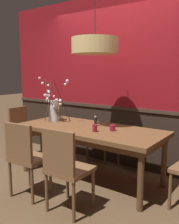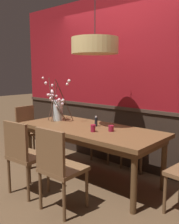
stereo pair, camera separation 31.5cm
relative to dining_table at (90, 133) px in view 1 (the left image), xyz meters
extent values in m
plane|color=brown|center=(0.00, 0.00, -0.66)|extent=(24.00, 24.00, 0.00)
cube|color=#2D2119|center=(0.00, 0.79, -0.20)|extent=(4.62, 0.12, 0.92)
cube|color=#3E2E24|center=(0.00, 0.78, 0.27)|extent=(4.62, 0.14, 0.05)
cube|color=maroon|center=(0.00, 0.79, 1.15)|extent=(4.62, 0.12, 1.79)
cube|color=brown|center=(0.00, 0.00, 0.06)|extent=(2.07, 0.90, 0.05)
cube|color=brown|center=(0.00, 0.00, -0.01)|extent=(1.96, 0.79, 0.08)
cylinder|color=brown|center=(-0.94, -0.36, -0.32)|extent=(0.07, 0.07, 0.69)
cylinder|color=brown|center=(0.94, -0.36, -0.32)|extent=(0.07, 0.07, 0.69)
cylinder|color=brown|center=(-0.94, 0.36, -0.32)|extent=(0.07, 0.07, 0.69)
cylinder|color=brown|center=(0.94, 0.36, -0.32)|extent=(0.07, 0.07, 0.69)
cube|color=brown|center=(0.31, -0.78, -0.20)|extent=(0.44, 0.43, 0.04)
cube|color=brown|center=(0.31, -0.97, 0.05)|extent=(0.41, 0.05, 0.45)
cylinder|color=brown|center=(0.12, -0.61, -0.44)|extent=(0.04, 0.04, 0.44)
cylinder|color=brown|center=(0.49, -0.60, -0.44)|extent=(0.04, 0.04, 0.44)
cylinder|color=brown|center=(0.13, -0.97, -0.44)|extent=(0.04, 0.04, 0.44)
cylinder|color=brown|center=(0.50, -0.95, -0.44)|extent=(0.04, 0.04, 0.44)
cube|color=brown|center=(-0.29, 0.77, -0.21)|extent=(0.42, 0.43, 0.04)
cube|color=brown|center=(-0.29, 0.96, 0.05)|extent=(0.40, 0.04, 0.49)
cylinder|color=brown|center=(-0.11, 0.58, -0.45)|extent=(0.04, 0.04, 0.43)
cylinder|color=brown|center=(-0.47, 0.58, -0.45)|extent=(0.04, 0.04, 0.43)
cylinder|color=brown|center=(-0.11, 0.95, -0.45)|extent=(0.04, 0.04, 0.43)
cylinder|color=brown|center=(-0.47, 0.95, -0.45)|extent=(0.04, 0.04, 0.43)
cube|color=brown|center=(0.32, 0.79, -0.22)|extent=(0.44, 0.45, 0.04)
cube|color=brown|center=(0.33, 0.99, 0.04)|extent=(0.40, 0.06, 0.47)
cylinder|color=brown|center=(0.49, 0.60, -0.45)|extent=(0.04, 0.04, 0.42)
cylinder|color=brown|center=(0.13, 0.61, -0.45)|extent=(0.04, 0.04, 0.42)
cylinder|color=brown|center=(0.50, 0.97, -0.45)|extent=(0.04, 0.04, 0.42)
cylinder|color=brown|center=(0.15, 0.99, -0.45)|extent=(0.04, 0.04, 0.42)
cylinder|color=brown|center=(1.20, -0.14, -0.45)|extent=(0.04, 0.04, 0.43)
cube|color=brown|center=(-0.30, -0.81, -0.19)|extent=(0.45, 0.42, 0.04)
cube|color=brown|center=(-0.29, -0.98, 0.05)|extent=(0.40, 0.07, 0.44)
cylinder|color=brown|center=(-0.50, -0.67, -0.44)|extent=(0.04, 0.04, 0.45)
cylinder|color=brown|center=(-0.14, -0.64, -0.44)|extent=(0.04, 0.04, 0.45)
cylinder|color=brown|center=(-0.47, -0.99, -0.44)|extent=(0.04, 0.04, 0.45)
cylinder|color=brown|center=(-0.11, -0.96, -0.44)|extent=(0.04, 0.04, 0.45)
cube|color=brown|center=(-1.36, 0.01, -0.19)|extent=(0.44, 0.42, 0.04)
cube|color=brown|center=(-1.56, 0.01, 0.03)|extent=(0.05, 0.38, 0.41)
cylinder|color=brown|center=(-1.19, 0.19, -0.44)|extent=(0.04, 0.04, 0.45)
cylinder|color=brown|center=(-1.17, -0.15, -0.44)|extent=(0.04, 0.04, 0.45)
cylinder|color=brown|center=(-1.55, 0.18, -0.44)|extent=(0.04, 0.04, 0.45)
cylinder|color=brown|center=(-1.54, -0.16, -0.44)|extent=(0.04, 0.04, 0.45)
cylinder|color=silver|center=(-0.71, 0.05, 0.25)|extent=(0.15, 0.15, 0.32)
cylinder|color=silver|center=(-0.71, 0.05, 0.12)|extent=(0.13, 0.13, 0.07)
cylinder|color=#472D23|center=(-0.78, -0.02, 0.42)|extent=(0.23, 0.12, 0.67)
sphere|color=#FECBD6|center=(-0.80, -0.04, 0.50)|extent=(0.04, 0.04, 0.04)
sphere|color=#FFD2D9|center=(-0.79, -0.01, 0.46)|extent=(0.06, 0.06, 0.06)
sphere|color=#FFD2DA|center=(-0.82, -0.14, 0.75)|extent=(0.04, 0.04, 0.04)
sphere|color=#FBCDD7|center=(-0.80, -0.10, 0.68)|extent=(0.05, 0.05, 0.05)
sphere|color=#F3C6D2|center=(-0.78, -0.07, 0.49)|extent=(0.04, 0.04, 0.04)
cylinder|color=#472D23|center=(-0.66, 0.00, 0.29)|extent=(0.17, 0.18, 0.42)
sphere|color=silver|center=(-0.62, -0.03, 0.40)|extent=(0.04, 0.04, 0.04)
sphere|color=#F8D2DA|center=(-0.60, -0.02, 0.42)|extent=(0.05, 0.05, 0.05)
sphere|color=#F8C9D0|center=(-0.66, -0.03, 0.32)|extent=(0.03, 0.03, 0.03)
sphere|color=silver|center=(-0.58, -0.08, 0.49)|extent=(0.03, 0.03, 0.03)
sphere|color=#FEC7E5|center=(-0.59, -0.05, 0.41)|extent=(0.04, 0.04, 0.04)
cylinder|color=#472D23|center=(-0.80, 0.03, 0.38)|extent=(0.05, 0.20, 0.58)
sphere|color=#F7DAD3|center=(-0.82, 0.04, 0.38)|extent=(0.04, 0.04, 0.04)
sphere|color=#FBC8D7|center=(-0.85, 0.07, 0.63)|extent=(0.04, 0.04, 0.04)
sphere|color=#FDC9D4|center=(-0.85, 0.03, 0.40)|extent=(0.05, 0.05, 0.05)
cylinder|color=#472D23|center=(-0.75, -0.01, 0.39)|extent=(0.10, 0.16, 0.61)
sphere|color=#FFD6D8|center=(-0.78, -0.03, 0.49)|extent=(0.04, 0.04, 0.04)
sphere|color=white|center=(-0.78, 0.00, 0.53)|extent=(0.05, 0.05, 0.05)
sphere|color=#F5C7E7|center=(-0.77, 0.03, 0.40)|extent=(0.03, 0.03, 0.03)
sphere|color=#FCCED8|center=(-0.77, 0.00, 0.49)|extent=(0.04, 0.04, 0.04)
sphere|color=#FFD6D3|center=(-0.76, -0.05, 0.44)|extent=(0.05, 0.05, 0.05)
sphere|color=white|center=(-0.79, 0.01, 0.55)|extent=(0.03, 0.03, 0.03)
cylinder|color=#472D23|center=(-0.61, 0.00, 0.28)|extent=(0.10, 0.19, 0.39)
sphere|color=#FFCCDC|center=(-0.59, 0.01, 0.31)|extent=(0.03, 0.03, 0.03)
sphere|color=white|center=(-0.52, -0.02, 0.42)|extent=(0.03, 0.03, 0.03)
sphere|color=#F6CDE2|center=(-0.53, -0.01, 0.37)|extent=(0.04, 0.04, 0.04)
cylinder|color=#472D23|center=(-0.55, 0.04, 0.41)|extent=(0.09, 0.29, 0.65)
sphere|color=#FAD1D3|center=(-0.41, 0.02, 0.71)|extent=(0.05, 0.05, 0.05)
sphere|color=silver|center=(-0.56, 0.03, 0.42)|extent=(0.05, 0.05, 0.05)
sphere|color=#FED7D8|center=(-0.43, -0.01, 0.67)|extent=(0.04, 0.04, 0.04)
cylinder|color=maroon|center=(0.36, 0.02, 0.12)|extent=(0.07, 0.07, 0.08)
torus|color=#A81B37|center=(0.36, 0.02, 0.16)|extent=(0.08, 0.08, 0.01)
cylinder|color=silver|center=(0.36, 0.02, 0.11)|extent=(0.05, 0.05, 0.04)
cylinder|color=maroon|center=(0.20, -0.16, 0.13)|extent=(0.06, 0.06, 0.09)
torus|color=#A81B37|center=(0.20, -0.16, 0.17)|extent=(0.07, 0.07, 0.01)
cylinder|color=silver|center=(0.20, -0.16, 0.12)|extent=(0.04, 0.04, 0.05)
cylinder|color=black|center=(0.02, 0.12, 0.15)|extent=(0.04, 0.04, 0.13)
cylinder|color=beige|center=(0.02, 0.12, 0.22)|extent=(0.03, 0.03, 0.02)
cylinder|color=tan|center=(0.06, 0.04, 1.18)|extent=(0.62, 0.62, 0.21)
sphere|color=#F9EAB7|center=(0.06, 0.04, 1.15)|extent=(0.14, 0.14, 0.14)
cylinder|color=black|center=(0.06, 0.04, 1.67)|extent=(0.01, 0.01, 0.76)
camera|label=1|loc=(2.00, -2.74, 0.85)|focal=40.16mm
camera|label=2|loc=(2.24, -2.54, 0.85)|focal=40.16mm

